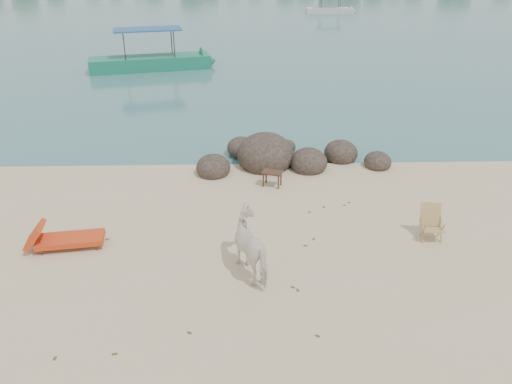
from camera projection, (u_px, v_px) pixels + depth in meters
boulders at (279, 157)px, 16.62m from camera, size 6.40×2.87×1.41m
cow at (255, 247)px, 10.97m from camera, size 1.40×1.81×1.39m
side_table at (272, 180)px, 15.10m from camera, size 0.68×0.56×0.47m
lounge_chair at (70, 237)px, 12.07m from camera, size 2.04×0.95×0.59m
deck_chair at (433, 225)px, 12.31m from camera, size 0.62×0.66×0.86m
boat_near at (148, 36)px, 28.38m from camera, size 7.89×3.41×3.73m
dead_leaves at (266, 268)px, 11.42m from camera, size 6.56×6.77×0.00m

